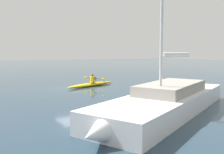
{
  "coord_description": "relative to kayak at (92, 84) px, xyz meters",
  "views": [
    {
      "loc": [
        7.57,
        17.46,
        2.71
      ],
      "look_at": [
        -0.76,
        4.18,
        1.19
      ],
      "focal_mm": 39.76,
      "sensor_mm": 36.0,
      "label": 1
    }
  ],
  "objects": [
    {
      "name": "sailboat_tall_mast",
      "position": [
        1.17,
        9.79,
        0.42
      ],
      "size": [
        10.6,
        6.4,
        11.69
      ],
      "color": "white",
      "rests_on": "ground"
    },
    {
      "name": "kayaker",
      "position": [
        -0.11,
        -0.04,
        0.45
      ],
      "size": [
        0.81,
        2.26,
        0.74
      ],
      "color": "yellow",
      "rests_on": "kayak"
    },
    {
      "name": "ground_plane",
      "position": [
        1.71,
        0.5,
        -0.15
      ],
      "size": [
        160.0,
        160.0,
        0.0
      ],
      "primitive_type": "plane",
      "color": "#233847"
    },
    {
      "name": "kayak",
      "position": [
        0.0,
        0.0,
        0.0
      ],
      "size": [
        5.07,
        2.21,
        0.29
      ],
      "color": "#EAB214",
      "rests_on": "ground"
    }
  ]
}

